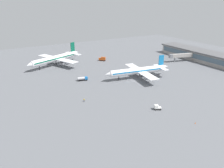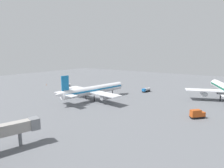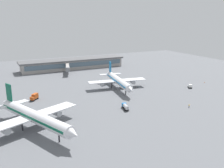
# 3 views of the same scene
# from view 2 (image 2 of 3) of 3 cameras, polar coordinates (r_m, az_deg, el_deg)

# --- Properties ---
(ground) EXTENTS (288.00, 288.00, 0.00)m
(ground) POSITION_cam_2_polar(r_m,az_deg,el_deg) (107.57, -4.92, -3.81)
(ground) COLOR slate
(airplane_at_gate) EXTENTS (37.00, 45.71, 13.94)m
(airplane_at_gate) POSITION_cam_2_polar(r_m,az_deg,el_deg) (100.85, -5.41, -1.76)
(airplane_at_gate) COLOR white
(airplane_at_gate) RESTS_ON ground
(fuel_truck) EXTENTS (3.35, 6.57, 2.50)m
(fuel_truck) POSITION_cam_2_polar(r_m,az_deg,el_deg) (122.23, 10.04, -1.67)
(fuel_truck) COLOR black
(fuel_truck) RESTS_ON ground
(catering_truck) EXTENTS (5.11, 5.47, 3.30)m
(catering_truck) POSITION_cam_2_polar(r_m,az_deg,el_deg) (79.53, 23.73, -8.06)
(catering_truck) COLOR black
(catering_truck) RESTS_ON ground
(baggage_tug) EXTENTS (3.36, 3.72, 2.30)m
(baggage_tug) POSITION_cam_2_polar(r_m,az_deg,el_deg) (143.44, -12.77, -0.23)
(baggage_tug) COLOR black
(baggage_tug) RESTS_ON ground
(ground_crew_worker) EXTENTS (0.53, 0.53, 1.67)m
(ground_crew_worker) POSITION_cam_2_polar(r_m,az_deg,el_deg) (146.64, 1.66, 0.08)
(ground_crew_worker) COLOR #1E2338
(ground_crew_worker) RESTS_ON ground
(safety_cone_near_gate) EXTENTS (0.44, 0.44, 0.60)m
(safety_cone_near_gate) POSITION_cam_2_polar(r_m,az_deg,el_deg) (154.08, -18.73, -0.17)
(safety_cone_near_gate) COLOR #EA590C
(safety_cone_near_gate) RESTS_ON ground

